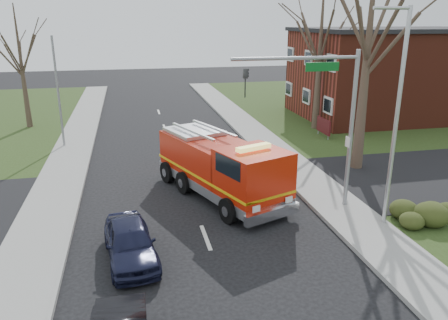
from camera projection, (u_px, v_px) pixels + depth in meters
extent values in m
plane|color=black|center=(206.00, 238.00, 16.63)|extent=(120.00, 120.00, 0.00)
cube|color=gray|center=(355.00, 221.00, 17.87)|extent=(2.40, 80.00, 0.15)
cube|color=gray|center=(32.00, 254.00, 15.34)|extent=(2.40, 80.00, 0.15)
cube|color=maroon|center=(393.00, 75.00, 36.13)|extent=(15.00, 10.00, 7.00)
cube|color=black|center=(398.00, 30.00, 35.02)|extent=(15.40, 10.40, 0.30)
cube|color=silver|center=(306.00, 96.00, 35.06)|extent=(0.12, 1.40, 1.20)
cube|color=#4A1114|center=(324.00, 126.00, 30.10)|extent=(0.12, 2.00, 1.00)
cylinder|color=gray|center=(328.00, 135.00, 29.49)|extent=(0.08, 0.08, 0.90)
cylinder|color=gray|center=(318.00, 129.00, 30.98)|extent=(0.08, 0.08, 0.90)
ellipsoid|color=#273413|center=(433.00, 213.00, 17.35)|extent=(2.80, 2.00, 0.90)
cone|color=#392B22|center=(367.00, 59.00, 22.28)|extent=(0.64, 0.64, 12.00)
cone|color=#392B22|center=(320.00, 58.00, 31.18)|extent=(0.56, 0.56, 10.50)
cone|color=#392B22|center=(22.00, 68.00, 31.78)|extent=(0.44, 0.44, 9.00)
cylinder|color=gray|center=(351.00, 133.00, 18.29)|extent=(0.18, 0.18, 6.80)
cylinder|color=gray|center=(296.00, 58.00, 16.80)|extent=(5.20, 0.14, 0.14)
cube|color=#0C591E|center=(322.00, 67.00, 17.14)|extent=(1.40, 0.06, 0.35)
imported|color=black|center=(246.00, 69.00, 16.50)|extent=(0.22, 0.18, 1.10)
cylinder|color=#B7BABF|center=(396.00, 124.00, 16.33)|extent=(0.16, 0.16, 8.40)
cylinder|color=#B7BABF|center=(392.00, 8.00, 14.92)|extent=(1.40, 0.12, 0.12)
cylinder|color=gray|center=(58.00, 94.00, 27.16)|extent=(0.14, 0.14, 7.00)
cube|color=#B51B08|center=(207.00, 159.00, 21.07)|extent=(4.19, 5.65, 2.05)
cube|color=#B51B08|center=(253.00, 178.00, 18.08)|extent=(3.28, 3.28, 2.34)
cube|color=#B7BABF|center=(220.00, 182.00, 20.40)|extent=(5.11, 8.03, 0.44)
cube|color=#E5B20C|center=(220.00, 171.00, 20.23)|extent=(5.12, 8.03, 0.12)
cube|color=black|center=(270.00, 168.00, 17.00)|extent=(2.13, 0.89, 0.83)
cube|color=#E5D866|center=(254.00, 148.00, 17.67)|extent=(1.58, 0.88, 0.18)
cylinder|color=black|center=(229.00, 211.00, 17.68)|extent=(0.70, 1.13, 1.07)
cylinder|color=black|center=(277.00, 197.00, 19.01)|extent=(0.70, 1.13, 1.07)
cylinder|color=black|center=(168.00, 172.00, 22.10)|extent=(0.70, 1.13, 1.07)
cylinder|color=black|center=(210.00, 163.00, 23.43)|extent=(0.70, 1.13, 1.07)
imported|color=#171A34|center=(130.00, 242.00, 14.92)|extent=(2.06, 4.13, 1.35)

